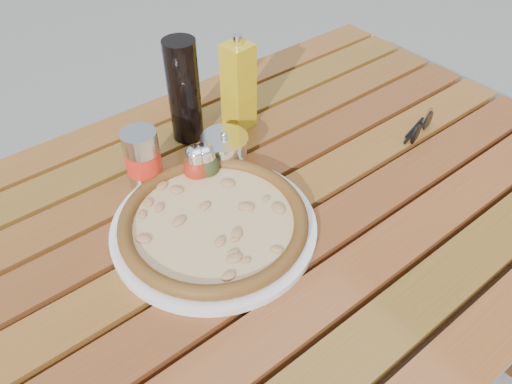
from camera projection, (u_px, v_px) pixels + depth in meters
table at (262, 237)px, 0.97m from camera, size 1.40×0.90×0.75m
plate at (214, 227)px, 0.87m from camera, size 0.45×0.45×0.01m
pizza at (214, 221)px, 0.86m from camera, size 0.44×0.44×0.03m
pepper_shaker at (197, 165)px, 0.95m from camera, size 0.06×0.06×0.08m
oregano_shaker at (206, 163)px, 0.95m from camera, size 0.06×0.06×0.08m
dark_bottle at (184, 91)px, 1.01m from camera, size 0.08×0.08×0.22m
soda_can at (143, 159)px, 0.93m from camera, size 0.07×0.07×0.12m
olive_oil_cruet at (238, 86)px, 1.05m from camera, size 0.06×0.06×0.21m
parmesan_tin at (225, 149)px, 1.00m from camera, size 0.10×0.10×0.07m
sunglasses at (420, 128)px, 1.08m from camera, size 0.11×0.05×0.04m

